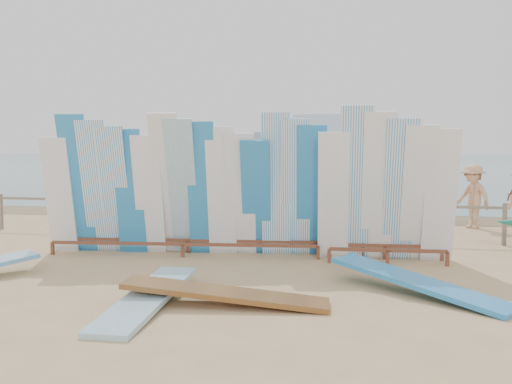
% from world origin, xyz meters
% --- Properties ---
extents(ground, '(160.00, 160.00, 0.00)m').
position_xyz_m(ground, '(0.00, 0.00, 0.00)').
color(ground, tan).
rests_on(ground, ground).
extents(ocean, '(320.00, 240.00, 0.02)m').
position_xyz_m(ocean, '(0.00, 128.00, 0.00)').
color(ocean, slate).
rests_on(ocean, ground).
extents(wet_sand_strip, '(40.00, 2.60, 0.01)m').
position_xyz_m(wet_sand_strip, '(0.00, 7.20, 0.00)').
color(wet_sand_strip, olive).
rests_on(wet_sand_strip, ground).
extents(distant_ship, '(45.00, 8.00, 14.00)m').
position_xyz_m(distant_ship, '(-12.00, 180.00, 5.31)').
color(distant_ship, '#999EA3').
rests_on(distant_ship, ocean).
extents(fence, '(12.08, 0.08, 0.90)m').
position_xyz_m(fence, '(0.00, 3.00, 0.63)').
color(fence, gray).
rests_on(fence, ground).
extents(main_surfboard_rack, '(5.48, 1.27, 2.71)m').
position_xyz_m(main_surfboard_rack, '(-0.30, 0.69, 1.23)').
color(main_surfboard_rack, brown).
rests_on(main_surfboard_rack, ground).
extents(side_surfboard_rack, '(2.47, 0.89, 2.80)m').
position_xyz_m(side_surfboard_rack, '(3.47, 0.77, 1.25)').
color(side_surfboard_rack, brown).
rests_on(side_surfboard_rack, ground).
extents(vendor_table, '(0.78, 0.56, 1.02)m').
position_xyz_m(vendor_table, '(2.75, 1.19, 0.34)').
color(vendor_table, brown).
rests_on(vendor_table, ground).
extents(flat_board_d, '(2.49, 2.06, 0.36)m').
position_xyz_m(flat_board_d, '(3.83, -1.42, 0.00)').
color(flat_board_d, '#277FC3').
rests_on(flat_board_d, ground).
extents(flat_board_a, '(0.65, 2.72, 0.21)m').
position_xyz_m(flat_board_a, '(0.31, -2.63, 0.00)').
color(flat_board_a, '#81B7CF').
rests_on(flat_board_a, ground).
extents(flat_board_c, '(2.73, 0.75, 0.31)m').
position_xyz_m(flat_board_c, '(1.31, -2.43, 0.00)').
color(flat_board_c, brown).
rests_on(flat_board_c, ground).
extents(beach_chair_left, '(0.79, 0.80, 0.94)m').
position_xyz_m(beach_chair_left, '(-0.63, 3.91, 0.28)').
color(beach_chair_left, red).
rests_on(beach_chair_left, ground).
extents(beach_chair_right, '(0.78, 0.78, 0.87)m').
position_xyz_m(beach_chair_right, '(0.58, 4.23, 0.25)').
color(beach_chair_right, red).
rests_on(beach_chair_right, ground).
extents(stroller, '(0.78, 0.92, 1.07)m').
position_xyz_m(stroller, '(1.47, 3.57, 0.43)').
color(stroller, red).
rests_on(stroller, ground).
extents(beachgoer_7, '(0.62, 0.70, 1.69)m').
position_xyz_m(beachgoer_7, '(3.91, 6.43, 0.84)').
color(beachgoer_7, '#8C6042').
rests_on(beachgoer_7, ground).
extents(beachgoer_1, '(0.71, 0.70, 1.77)m').
position_xyz_m(beachgoer_1, '(-2.29, 5.51, 0.89)').
color(beachgoer_1, '#8C6042').
rests_on(beachgoer_1, ground).
extents(beachgoer_6, '(0.71, 1.02, 1.90)m').
position_xyz_m(beachgoer_6, '(0.76, 5.48, 0.95)').
color(beachgoer_6, tan).
rests_on(beachgoer_6, ground).
extents(beachgoer_9, '(0.97, 1.13, 1.65)m').
position_xyz_m(beachgoer_9, '(5.83, 5.57, 0.83)').
color(beachgoer_9, tan).
rests_on(beachgoer_9, ground).
extents(beachgoer_0, '(0.65, 0.97, 1.81)m').
position_xyz_m(beachgoer_0, '(-5.04, 5.25, 0.90)').
color(beachgoer_0, tan).
rests_on(beachgoer_0, ground).
extents(beachgoer_4, '(0.69, 1.16, 1.85)m').
position_xyz_m(beachgoer_4, '(0.48, 5.42, 0.93)').
color(beachgoer_4, '#8C6042').
rests_on(beachgoer_4, ground).
extents(beachgoer_11, '(1.61, 1.27, 1.71)m').
position_xyz_m(beachgoer_11, '(-5.69, 7.50, 0.85)').
color(beachgoer_11, beige).
rests_on(beachgoer_11, ground).
extents(beachgoer_5, '(1.29, 1.58, 1.68)m').
position_xyz_m(beachgoer_5, '(0.30, 5.92, 0.84)').
color(beachgoer_5, beige).
rests_on(beachgoer_5, ground).
extents(beachgoer_3, '(0.50, 1.18, 1.82)m').
position_xyz_m(beachgoer_3, '(-2.23, 6.15, 0.91)').
color(beachgoer_3, tan).
rests_on(beachgoer_3, ground).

